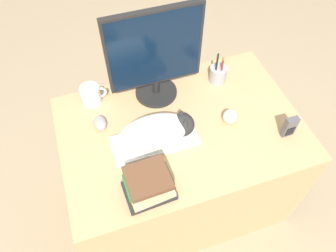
{
  "coord_description": "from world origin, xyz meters",
  "views": [
    {
      "loc": [
        -0.37,
        -0.49,
        1.99
      ],
      "look_at": [
        -0.08,
        0.38,
        0.79
      ],
      "focal_mm": 35.0,
      "sensor_mm": 36.0,
      "label": 1
    }
  ],
  "objects_px": {
    "monitor": "(155,54)",
    "pen_cup": "(218,74)",
    "book_stack": "(148,184)",
    "phone": "(290,127)",
    "keyboard": "(155,141)",
    "computer_mouse": "(100,123)",
    "coffee_mug": "(91,95)",
    "baseball": "(230,116)",
    "cat": "(159,130)"
  },
  "relations": [
    {
      "from": "monitor",
      "to": "pen_cup",
      "type": "height_order",
      "value": "monitor"
    },
    {
      "from": "pen_cup",
      "to": "book_stack",
      "type": "bearing_deg",
      "value": -136.52
    },
    {
      "from": "phone",
      "to": "book_stack",
      "type": "distance_m",
      "value": 0.71
    },
    {
      "from": "keyboard",
      "to": "monitor",
      "type": "distance_m",
      "value": 0.4
    },
    {
      "from": "computer_mouse",
      "to": "coffee_mug",
      "type": "relative_size",
      "value": 0.7
    },
    {
      "from": "computer_mouse",
      "to": "pen_cup",
      "type": "xyz_separation_m",
      "value": [
        0.66,
        0.1,
        0.03
      ]
    },
    {
      "from": "baseball",
      "to": "monitor",
      "type": "bearing_deg",
      "value": 134.15
    },
    {
      "from": "cat",
      "to": "coffee_mug",
      "type": "relative_size",
      "value": 2.69
    },
    {
      "from": "monitor",
      "to": "phone",
      "type": "bearing_deg",
      "value": -41.7
    },
    {
      "from": "book_stack",
      "to": "cat",
      "type": "bearing_deg",
      "value": 62.4
    },
    {
      "from": "coffee_mug",
      "to": "monitor",
      "type": "bearing_deg",
      "value": -8.97
    },
    {
      "from": "keyboard",
      "to": "book_stack",
      "type": "xyz_separation_m",
      "value": [
        -0.1,
        -0.23,
        0.04
      ]
    },
    {
      "from": "keyboard",
      "to": "monitor",
      "type": "bearing_deg",
      "value": 71.01
    },
    {
      "from": "cat",
      "to": "coffee_mug",
      "type": "height_order",
      "value": "cat"
    },
    {
      "from": "monitor",
      "to": "computer_mouse",
      "type": "relative_size",
      "value": 5.38
    },
    {
      "from": "keyboard",
      "to": "computer_mouse",
      "type": "distance_m",
      "value": 0.28
    },
    {
      "from": "cat",
      "to": "phone",
      "type": "xyz_separation_m",
      "value": [
        0.58,
        -0.16,
        -0.03
      ]
    },
    {
      "from": "keyboard",
      "to": "cat",
      "type": "distance_m",
      "value": 0.08
    },
    {
      "from": "pen_cup",
      "to": "book_stack",
      "type": "distance_m",
      "value": 0.74
    },
    {
      "from": "keyboard",
      "to": "pen_cup",
      "type": "xyz_separation_m",
      "value": [
        0.44,
        0.28,
        0.03
      ]
    },
    {
      "from": "keyboard",
      "to": "monitor",
      "type": "height_order",
      "value": "monitor"
    },
    {
      "from": "book_stack",
      "to": "computer_mouse",
      "type": "bearing_deg",
      "value": 106.59
    },
    {
      "from": "computer_mouse",
      "to": "book_stack",
      "type": "distance_m",
      "value": 0.43
    },
    {
      "from": "monitor",
      "to": "pen_cup",
      "type": "relative_size",
      "value": 2.6
    },
    {
      "from": "cat",
      "to": "book_stack",
      "type": "distance_m",
      "value": 0.26
    },
    {
      "from": "computer_mouse",
      "to": "baseball",
      "type": "relative_size",
      "value": 1.29
    },
    {
      "from": "cat",
      "to": "monitor",
      "type": "bearing_deg",
      "value": 75.19
    },
    {
      "from": "computer_mouse",
      "to": "coffee_mug",
      "type": "distance_m",
      "value": 0.17
    },
    {
      "from": "coffee_mug",
      "to": "book_stack",
      "type": "bearing_deg",
      "value": -77.35
    },
    {
      "from": "coffee_mug",
      "to": "book_stack",
      "type": "xyz_separation_m",
      "value": [
        0.13,
        -0.57,
        0.01
      ]
    },
    {
      "from": "coffee_mug",
      "to": "baseball",
      "type": "xyz_separation_m",
      "value": [
        0.61,
        -0.34,
        -0.01
      ]
    },
    {
      "from": "keyboard",
      "to": "cat",
      "type": "bearing_deg",
      "value": 0.0
    },
    {
      "from": "keyboard",
      "to": "phone",
      "type": "distance_m",
      "value": 0.63
    },
    {
      "from": "coffee_mug",
      "to": "pen_cup",
      "type": "xyz_separation_m",
      "value": [
        0.67,
        -0.06,
        -0.0
      ]
    },
    {
      "from": "keyboard",
      "to": "cat",
      "type": "height_order",
      "value": "cat"
    },
    {
      "from": "monitor",
      "to": "computer_mouse",
      "type": "bearing_deg",
      "value": -160.61
    },
    {
      "from": "keyboard",
      "to": "phone",
      "type": "height_order",
      "value": "phone"
    },
    {
      "from": "computer_mouse",
      "to": "pen_cup",
      "type": "relative_size",
      "value": 0.48
    },
    {
      "from": "keyboard",
      "to": "book_stack",
      "type": "distance_m",
      "value": 0.25
    },
    {
      "from": "monitor",
      "to": "keyboard",
      "type": "bearing_deg",
      "value": -108.99
    },
    {
      "from": "monitor",
      "to": "book_stack",
      "type": "relative_size",
      "value": 2.36
    },
    {
      "from": "book_stack",
      "to": "baseball",
      "type": "bearing_deg",
      "value": 25.8
    },
    {
      "from": "computer_mouse",
      "to": "baseball",
      "type": "height_order",
      "value": "baseball"
    },
    {
      "from": "book_stack",
      "to": "coffee_mug",
      "type": "bearing_deg",
      "value": 102.65
    },
    {
      "from": "baseball",
      "to": "phone",
      "type": "distance_m",
      "value": 0.28
    },
    {
      "from": "cat",
      "to": "coffee_mug",
      "type": "xyz_separation_m",
      "value": [
        -0.25,
        0.35,
        -0.03
      ]
    },
    {
      "from": "computer_mouse",
      "to": "cat",
      "type": "bearing_deg",
      "value": -37.06
    },
    {
      "from": "phone",
      "to": "baseball",
      "type": "bearing_deg",
      "value": 144.42
    },
    {
      "from": "monitor",
      "to": "pen_cup",
      "type": "distance_m",
      "value": 0.41
    },
    {
      "from": "monitor",
      "to": "book_stack",
      "type": "distance_m",
      "value": 0.6
    }
  ]
}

